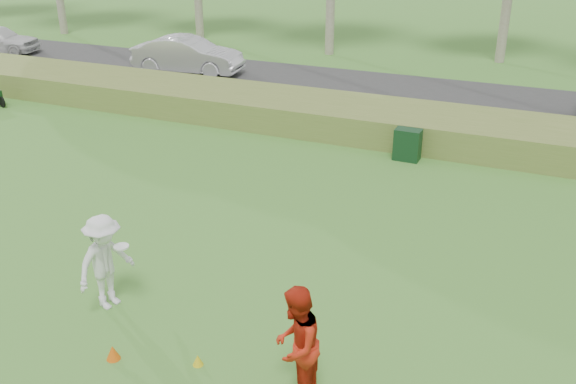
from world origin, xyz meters
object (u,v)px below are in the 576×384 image
at_px(utility_cabinet, 407,145).
at_px(car_mid, 188,55).
at_px(cone_orange, 113,352).
at_px(cone_yellow, 198,360).
at_px(player_white, 105,262).
at_px(player_red, 296,345).

height_order(utility_cabinet, car_mid, car_mid).
distance_m(cone_orange, cone_yellow, 1.40).
xyz_separation_m(player_white, cone_orange, (1.01, -1.24, -0.78)).
bearing_deg(car_mid, cone_yellow, -155.19).
bearing_deg(utility_cabinet, cone_orange, -100.25).
bearing_deg(cone_orange, player_red, 6.92).
relative_size(cone_yellow, car_mid, 0.04).
bearing_deg(cone_orange, cone_yellow, 17.29).
bearing_deg(cone_orange, car_mid, 117.91).
distance_m(utility_cabinet, car_mid, 12.94).
distance_m(player_white, utility_cabinet, 10.02).
relative_size(player_white, cone_yellow, 9.53).
height_order(cone_orange, cone_yellow, cone_orange).
relative_size(cone_orange, cone_yellow, 1.32).
distance_m(player_red, car_mid, 20.67).
xyz_separation_m(cone_yellow, car_mid, (-10.40, 16.69, 0.75)).
bearing_deg(cone_yellow, utility_cabinet, 85.30).
bearing_deg(utility_cabinet, player_red, -83.93).
distance_m(cone_orange, utility_cabinet, 10.95).
relative_size(player_white, player_red, 0.97).
bearing_deg(car_mid, player_white, -160.22).
xyz_separation_m(player_white, utility_cabinet, (3.20, 9.49, -0.45)).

